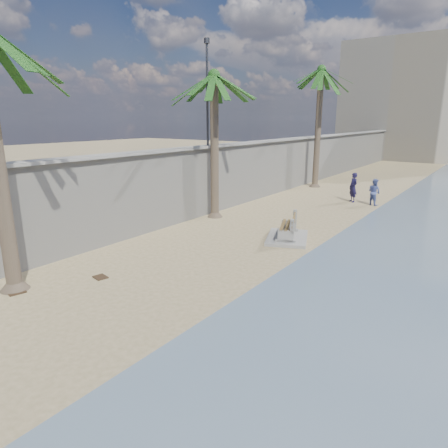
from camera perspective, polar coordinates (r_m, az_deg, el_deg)
The scene contains 12 objects.
ground_plane at distance 10.29m, azimuth -21.65°, elevation -15.19°, with size 140.00×140.00×0.00m, color tan.
seawall at distance 27.96m, azimuth 7.76°, elevation 8.12°, with size 0.45×70.00×3.50m, color gray.
wall_cap at distance 27.81m, azimuth 7.89°, elevation 11.80°, with size 0.80×70.00×0.12m, color gray.
end_building at distance 57.44m, azimuth 26.78°, elevation 15.38°, with size 18.00×12.00×14.00m, color #B7AA93.
bench_far at distance 17.05m, azimuth 9.05°, elevation -0.75°, with size 2.42×2.84×1.00m.
palm_mid at distance 20.29m, azimuth -1.42°, elevation 20.23°, with size 5.00×5.00×7.86m.
palm_back at distance 30.52m, azimuth 13.76°, elevation 20.41°, with size 5.00×5.00×9.17m.
streetlight at distance 21.04m, azimuth -2.41°, elevation 19.42°, with size 0.28×0.28×5.12m.
person_a at distance 25.60m, azimuth 18.00°, elevation 5.29°, with size 0.74×0.50×2.06m, color #171335.
person_b at distance 25.09m, azimuth 20.67°, elevation 4.50°, with size 0.84×0.65×1.74m, color #495798.
debris_b at distance 13.49m, azimuth -27.61°, elevation -8.50°, with size 0.59×0.47×0.03m, color #382616.
debris_d at distance 13.58m, azimuth -17.25°, elevation -7.26°, with size 0.46×0.37×0.03m, color #382616.
Camera 1 is at (7.77, -4.56, 4.98)m, focal length 32.00 mm.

